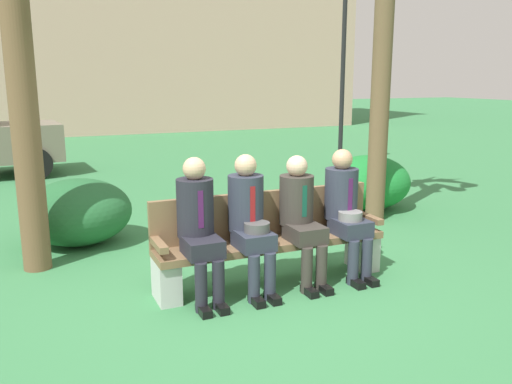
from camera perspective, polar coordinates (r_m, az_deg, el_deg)
ground_plane at (r=5.16m, az=0.68°, el=-10.65°), size 80.00×80.00×0.00m
park_bench at (r=5.27m, az=1.49°, el=-5.11°), size 2.34×0.44×0.90m
seated_man_leftmost at (r=4.80m, az=-6.24°, el=-3.23°), size 0.34×0.72×1.31m
seated_man_centerleft at (r=4.97m, az=-0.69°, el=-2.70°), size 0.34×0.72×1.31m
seated_man_centerright at (r=5.20m, az=4.84°, el=-2.26°), size 0.34×0.72×1.27m
seated_man_rightmost at (r=5.46m, az=9.66°, el=-1.55°), size 0.34×0.72×1.30m
shrub_near_bench at (r=8.39m, az=11.96°, el=1.03°), size 1.34×1.23×0.84m
shrub_mid_lawn at (r=6.81m, az=-18.68°, el=-2.05°), size 1.30×1.19×0.81m
street_lamp at (r=12.14m, az=9.40°, el=13.89°), size 0.24×0.24×3.96m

